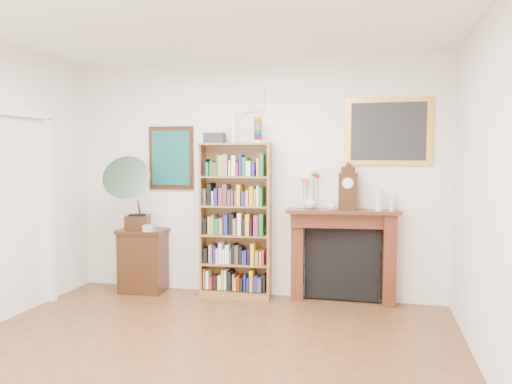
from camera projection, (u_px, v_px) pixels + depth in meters
room at (171, 197)px, 3.56m from camera, size 4.51×5.01×2.81m
door_casing at (21, 196)px, 5.24m from camera, size 0.08×1.02×2.17m
teal_poster at (171, 158)px, 6.18m from camera, size 0.58×0.04×0.78m
small_picture at (253, 99)px, 5.89m from camera, size 0.26×0.04×0.30m
gilt_painting at (388, 132)px, 5.56m from camera, size 0.95×0.04×0.75m
bookshelf at (236, 212)px, 5.89m from camera, size 0.87×0.37×2.10m
side_cabinet at (143, 260)px, 6.15m from camera, size 0.60×0.45×0.78m
fireplace at (342, 248)px, 5.70m from camera, size 1.29×0.42×1.07m
gramophone at (131, 189)px, 5.96m from camera, size 0.71×0.80×0.90m
cd_stack at (149, 228)px, 5.93m from camera, size 0.12×0.12×0.08m
mantel_clock at (348, 189)px, 5.59m from camera, size 0.22×0.14×0.48m
flower_vase at (310, 202)px, 5.72m from camera, size 0.15×0.15×0.16m
teacup at (332, 207)px, 5.57m from camera, size 0.11×0.11×0.08m
bottle_left at (378, 200)px, 5.49m from camera, size 0.07×0.07×0.24m
bottle_right at (392, 202)px, 5.51m from camera, size 0.06×0.06×0.20m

